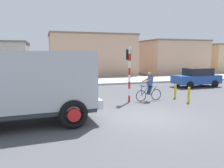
# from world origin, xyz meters

# --- Properties ---
(ground_plane) EXTENTS (120.00, 120.00, 0.00)m
(ground_plane) POSITION_xyz_m (0.00, 0.00, 0.00)
(ground_plane) COLOR #4C4C51
(sidewalk_far) EXTENTS (80.00, 5.00, 0.16)m
(sidewalk_far) POSITION_xyz_m (0.00, 13.07, 0.08)
(sidewalk_far) COLOR #ADADA8
(sidewalk_far) RESTS_ON ground
(truck_foreground) EXTENTS (5.58, 3.13, 2.90)m
(truck_foreground) POSITION_xyz_m (-4.96, 0.46, 1.67)
(truck_foreground) COLOR #B2B7BC
(truck_foreground) RESTS_ON ground
(cyclist) EXTENTS (1.73, 0.51, 1.72)m
(cyclist) POSITION_xyz_m (1.69, 3.17, 0.86)
(cyclist) COLOR black
(cyclist) RESTS_ON ground
(traffic_light_pole) EXTENTS (0.24, 0.43, 3.20)m
(traffic_light_pole) POSITION_xyz_m (0.41, 3.23, 2.07)
(traffic_light_pole) COLOR red
(traffic_light_pole) RESTS_ON ground
(car_red_near) EXTENTS (4.04, 1.96, 1.60)m
(car_red_near) POSITION_xyz_m (8.21, 7.37, 0.82)
(car_red_near) COLOR #234C9E
(car_red_near) RESTS_ON ground
(bollard_near) EXTENTS (0.14, 0.14, 0.90)m
(bollard_near) POSITION_xyz_m (3.65, 2.03, 0.45)
(bollard_near) COLOR gold
(bollard_near) RESTS_ON ground
(bollard_far) EXTENTS (0.14, 0.14, 0.90)m
(bollard_far) POSITION_xyz_m (3.65, 3.43, 0.45)
(bollard_far) COLOR gold
(bollard_far) RESTS_ON ground
(building_mid_block) EXTENTS (10.61, 6.19, 5.26)m
(building_mid_block) POSITION_xyz_m (1.69, 19.81, 2.63)
(building_mid_block) COLOR tan
(building_mid_block) RESTS_ON ground
(building_corner_right) EXTENTS (8.15, 6.15, 4.67)m
(building_corner_right) POSITION_xyz_m (13.34, 19.50, 2.34)
(building_corner_right) COLOR tan
(building_corner_right) RESTS_ON ground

